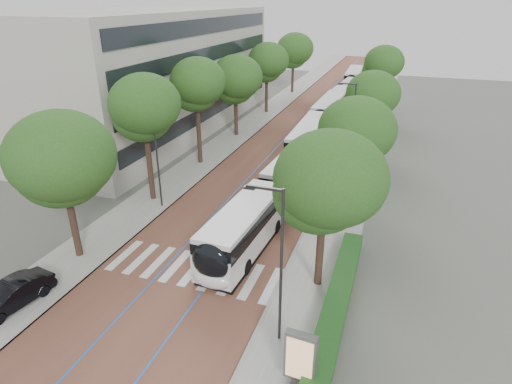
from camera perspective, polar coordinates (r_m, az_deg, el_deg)
ground at (r=26.40m, az=-9.63°, el=-11.26°), size 160.00×160.00×0.00m
road at (r=61.49m, az=8.15°, el=9.92°), size 11.00×140.00×0.02m
sidewalk_left at (r=63.24m, az=1.38°, el=10.61°), size 4.00×140.00×0.12m
sidewalk_right at (r=60.59m, az=15.20°, el=9.14°), size 4.00×140.00×0.12m
kerb_left at (r=62.71m, az=3.06°, el=10.46°), size 0.20×140.00×0.14m
kerb_right at (r=60.73m, az=13.40°, el=9.36°), size 0.20×140.00×0.14m
zebra_crossing at (r=27.02m, az=-8.26°, el=-10.16°), size 10.55×3.60×0.01m
lane_line_left at (r=61.79m, az=6.68°, el=10.08°), size 0.12×126.00×0.01m
lane_line_right at (r=61.22m, az=9.64°, el=9.77°), size 0.12×126.00×0.01m
office_building at (r=56.20m, az=-14.66°, el=15.31°), size 18.11×40.00×14.00m
hedge at (r=23.79m, az=10.70°, el=-14.37°), size 1.20×14.00×0.80m
streetlight_near at (r=19.24m, az=2.90°, el=-8.49°), size 1.82×0.20×8.00m
streetlight_far at (r=42.10m, az=12.58°, el=9.56°), size 1.82×0.20×8.00m
lamp_post_left at (r=33.45m, az=-13.03°, el=4.39°), size 0.14×0.14×8.00m
trees_left at (r=48.80m, az=-3.74°, el=14.48°), size 6.22×61.22×9.82m
trees_right at (r=39.87m, az=13.92°, el=10.24°), size 6.01×47.64×8.93m
lead_bus at (r=30.83m, az=1.22°, el=-1.77°), size 3.55×18.51×3.20m
bus_queued_0 at (r=45.56m, az=6.98°, el=6.91°), size 2.72×12.44×3.20m
bus_queued_1 at (r=57.91m, az=9.64°, el=10.56°), size 2.77×12.44×3.20m
bus_queued_2 at (r=69.31m, az=12.00°, el=12.66°), size 3.34×12.54×3.20m
bus_queued_3 at (r=83.65m, az=12.89°, el=14.56°), size 2.92×12.47×3.20m
ad_panel at (r=19.15m, az=5.94°, el=-21.30°), size 1.38×0.57×2.82m
parked_car at (r=26.79m, az=-29.78°, el=-11.82°), size 2.28×4.62×1.46m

